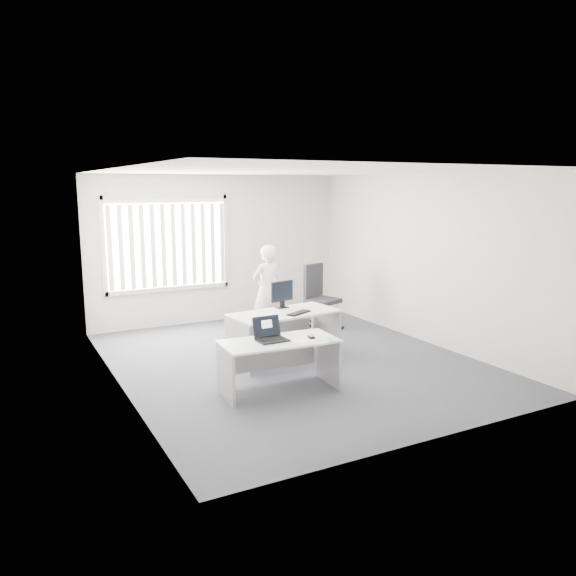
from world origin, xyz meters
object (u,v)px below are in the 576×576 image
desk_near (279,355)px  person (267,290)px  desk_far (284,326)px  office_chair (320,308)px  laptop (272,330)px  monitor (282,295)px

desk_near → person: (1.08, 2.59, 0.31)m
desk_far → office_chair: 2.11m
office_chair → person: size_ratio=0.74×
person → laptop: (-1.17, -2.58, 0.02)m
person → monitor: size_ratio=3.81×
office_chair → monitor: office_chair is taller
desk_far → monitor: bearing=61.9°
office_chair → laptop: office_chair is taller
office_chair → laptop: 3.44m
desk_far → office_chair: office_chair is taller
monitor → laptop: bearing=-135.2°
desk_far → person: (0.43, 1.48, 0.26)m
desk_near → laptop: bearing=177.8°
laptop → monitor: (0.85, 1.38, 0.14)m
desk_far → person: size_ratio=1.07×
person → laptop: bearing=56.1°
desk_far → laptop: bearing=-130.5°
desk_near → monitor: 1.65m
office_chair → laptop: (-2.26, -2.56, 0.45)m
desk_far → person: person is taller
laptop → monitor: 1.62m
laptop → monitor: monitor is taller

